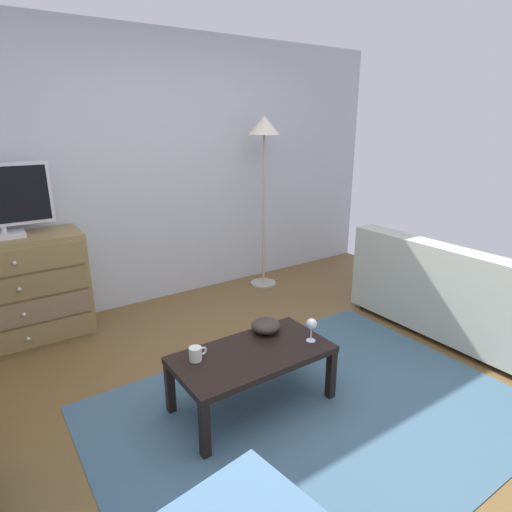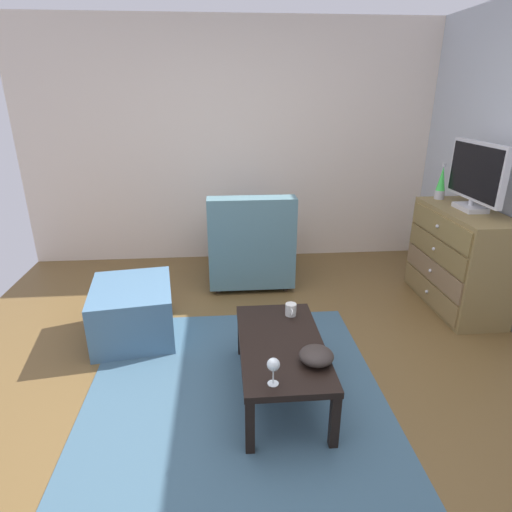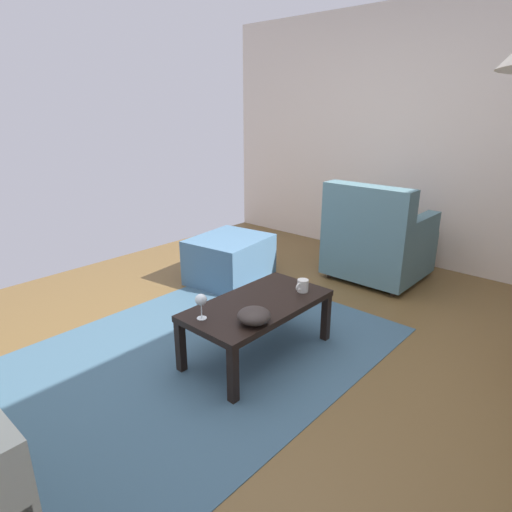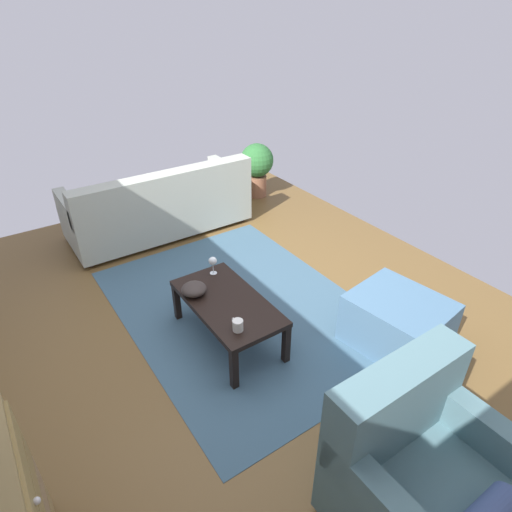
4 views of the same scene
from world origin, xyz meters
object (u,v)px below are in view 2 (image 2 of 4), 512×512
object	(u,v)px
dresser	(458,259)
mug	(291,310)
lava_lamp	(441,183)
armchair	(250,246)
bowl_decorative	(316,356)
wine_glass	(273,365)
tv	(476,175)
coffee_table	(281,349)
ottoman	(133,311)

from	to	relation	value
dresser	mug	bearing A→B (deg)	-64.81
lava_lamp	mug	distance (m)	2.06
armchair	lava_lamp	bearing A→B (deg)	81.66
bowl_decorative	wine_glass	bearing A→B (deg)	-57.67
tv	coffee_table	size ratio (longest dim) A/B	0.76
tv	bowl_decorative	bearing A→B (deg)	-50.00
mug	bowl_decorative	xyz separation A→B (m)	(0.55, 0.06, 0.00)
dresser	bowl_decorative	bearing A→B (deg)	-49.90
coffee_table	armchair	world-z (taller)	armchair
dresser	bowl_decorative	size ratio (longest dim) A/B	5.23
dresser	tv	bearing A→B (deg)	122.52
mug	ottoman	distance (m)	1.28
wine_glass	ottoman	bearing A→B (deg)	-140.86
tv	bowl_decorative	world-z (taller)	tv
wine_glass	mug	size ratio (longest dim) A/B	1.38
lava_lamp	bowl_decorative	xyz separation A→B (m)	(1.73, -1.51, -0.61)
wine_glass	armchair	distance (m)	2.16
wine_glass	bowl_decorative	xyz separation A→B (m)	(-0.17, 0.27, -0.07)
tv	wine_glass	bearing A→B (deg)	-51.02
dresser	tv	size ratio (longest dim) A/B	1.40
dresser	wine_glass	xyz separation A→B (m)	(1.48, -1.82, 0.05)
wine_glass	bowl_decorative	size ratio (longest dim) A/B	0.79
dresser	ottoman	xyz separation A→B (m)	(0.30, -2.79, -0.23)
tv	coffee_table	bearing A→B (deg)	-57.70
coffee_table	ottoman	world-z (taller)	ottoman
dresser	wine_glass	bearing A→B (deg)	-50.94
ottoman	dresser	bearing A→B (deg)	96.12
coffee_table	bowl_decorative	bearing A→B (deg)	37.23
coffee_table	lava_lamp	bearing A→B (deg)	131.90
tv	ottoman	size ratio (longest dim) A/B	1.06
wine_glass	tv	bearing A→B (deg)	128.98
dresser	wine_glass	world-z (taller)	dresser
dresser	bowl_decorative	distance (m)	2.04
coffee_table	ottoman	distance (m)	1.33
coffee_table	bowl_decorative	distance (m)	0.29
tv	ottoman	bearing A→B (deg)	-83.62
dresser	tv	distance (m)	0.74
bowl_decorative	ottoman	distance (m)	1.61
lava_lamp	armchair	xyz separation A→B (m)	(-0.26, -1.75, -0.66)
ottoman	mug	bearing A→B (deg)	68.53
lava_lamp	armchair	size ratio (longest dim) A/B	0.36
lava_lamp	dresser	bearing A→B (deg)	5.94
coffee_table	armchair	size ratio (longest dim) A/B	1.06
mug	bowl_decorative	size ratio (longest dim) A/B	0.57
wine_glass	armchair	bearing A→B (deg)	179.20
dresser	coffee_table	bearing A→B (deg)	-57.70
coffee_table	dresser	bearing A→B (deg)	122.30
coffee_table	wine_glass	world-z (taller)	wine_glass
dresser	armchair	bearing A→B (deg)	-110.62
lava_lamp	armchair	distance (m)	1.89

